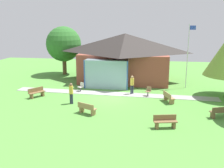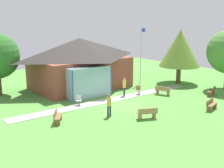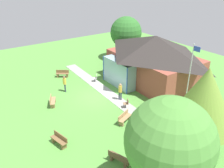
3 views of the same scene
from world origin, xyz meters
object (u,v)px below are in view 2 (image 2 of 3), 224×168
(pavilion, at_px, (80,62))
(bench_lawn_far_right, at_px, (212,91))
(bench_mid_left, at_px, (57,117))
(bench_front_center, at_px, (147,114))
(bench_mid_right, at_px, (163,91))
(tree_east_hedge, at_px, (180,48))
(flagpole, at_px, (141,53))
(bench_front_right, at_px, (211,105))
(patio_chair_west, at_px, (79,101))
(patio_chair_lawn_spare, at_px, (139,90))
(visitor_strolling_lawn, at_px, (109,103))
(visitor_on_path, at_px, (124,86))

(pavilion, bearing_deg, bench_lawn_far_right, -52.82)
(bench_mid_left, height_order, bench_lawn_far_right, same)
(bench_mid_left, height_order, bench_front_center, same)
(bench_mid_right, height_order, bench_lawn_far_right, same)
(bench_mid_left, bearing_deg, pavilion, 173.18)
(pavilion, xyz_separation_m, tree_east_hedge, (9.84, -5.12, 1.26))
(flagpole, relative_size, tree_east_hedge, 1.05)
(bench_front_right, bearing_deg, bench_mid_left, -38.22)
(flagpole, bearing_deg, patio_chair_west, -164.14)
(pavilion, xyz_separation_m, bench_lawn_far_right, (8.00, -10.55, -2.33))
(pavilion, xyz_separation_m, bench_mid_left, (-6.97, -7.75, -2.33))
(bench_front_right, relative_size, patio_chair_lawn_spare, 1.81)
(tree_east_hedge, bearing_deg, bench_mid_right, -156.47)
(visitor_strolling_lawn, distance_m, tree_east_hedge, 14.08)
(visitor_on_path, distance_m, tree_east_hedge, 9.00)
(bench_front_center, distance_m, patio_chair_west, 6.35)
(bench_lawn_far_right, distance_m, tree_east_hedge, 6.76)
(pavilion, xyz_separation_m, bench_mid_right, (4.56, -7.42, -2.33))
(pavilion, bearing_deg, bench_front_center, -97.60)
(bench_mid_right, bearing_deg, visitor_on_path, -142.04)
(bench_front_center, xyz_separation_m, visitor_on_path, (2.84, 5.77, 0.62))
(pavilion, height_order, bench_front_center, pavilion)
(visitor_strolling_lawn, bearing_deg, bench_front_center, -28.66)
(bench_lawn_far_right, distance_m, bench_front_center, 9.52)
(bench_mid_left, xyz_separation_m, bench_lawn_far_right, (14.97, -2.80, 0.00))
(patio_chair_west, bearing_deg, bench_front_right, 166.80)
(bench_mid_right, relative_size, patio_chair_lawn_spare, 1.81)
(bench_front_center, distance_m, tree_east_hedge, 13.36)
(patio_chair_lawn_spare, bearing_deg, bench_front_center, 74.51)
(bench_front_right, distance_m, patio_chair_west, 10.88)
(bench_front_center, height_order, tree_east_hedge, tree_east_hedge)
(flagpole, xyz_separation_m, patio_chair_west, (-10.14, -2.88, -3.05))
(patio_chair_west, relative_size, visitor_on_path, 0.49)
(patio_chair_lawn_spare, relative_size, tree_east_hedge, 0.14)
(bench_front_right, relative_size, visitor_on_path, 0.90)
(bench_lawn_far_right, relative_size, patio_chair_lawn_spare, 1.82)
(pavilion, height_order, bench_lawn_far_right, pavilion)
(bench_mid_left, bearing_deg, visitor_strolling_lawn, 105.09)
(bench_mid_right, distance_m, tree_east_hedge, 6.78)
(patio_chair_lawn_spare, bearing_deg, patio_chair_west, 17.83)
(bench_mid_left, relative_size, bench_lawn_far_right, 0.95)
(bench_mid_right, relative_size, tree_east_hedge, 0.26)
(patio_chair_west, bearing_deg, bench_front_center, 141.27)
(visitor_on_path, bearing_deg, patio_chair_lawn_spare, 125.07)
(bench_front_right, relative_size, bench_mid_left, 1.05)
(flagpole, relative_size, bench_mid_right, 4.06)
(bench_lawn_far_right, bearing_deg, bench_front_right, -167.76)
(bench_front_center, distance_m, patio_chair_lawn_spare, 6.89)
(patio_chair_lawn_spare, height_order, visitor_strolling_lawn, visitor_strolling_lawn)
(bench_mid_right, bearing_deg, pavilion, -168.97)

